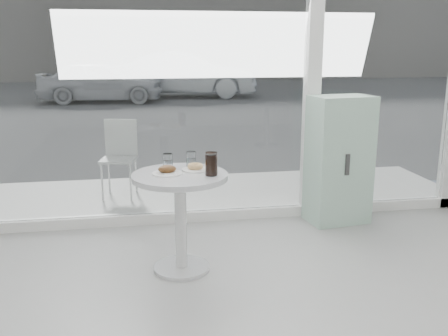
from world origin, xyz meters
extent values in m
cube|color=white|center=(0.00, 3.00, 0.05)|extent=(5.00, 0.12, 0.10)
cube|color=white|center=(0.90, 3.00, 1.50)|extent=(0.14, 0.14, 3.00)
cube|color=white|center=(-0.77, 3.00, 1.40)|extent=(3.21, 0.02, 2.60)
cube|color=white|center=(1.67, 3.00, 1.40)|extent=(1.41, 0.02, 2.60)
cylinder|color=silver|center=(-0.50, 1.90, 0.01)|extent=(0.44, 0.44, 0.03)
cylinder|color=silver|center=(-0.50, 1.90, 0.37)|extent=(0.09, 0.09, 0.70)
cylinder|color=silver|center=(-0.50, 1.90, 0.75)|extent=(0.72, 0.72, 0.04)
cube|color=silver|center=(0.00, 3.80, 0.03)|extent=(5.60, 1.60, 0.05)
cube|color=#3D3D3D|center=(0.00, 16.00, 0.00)|extent=(40.00, 24.00, 0.00)
cube|color=#97C1A9|center=(1.12, 2.76, 0.62)|extent=(0.62, 0.46, 1.24)
cube|color=#333333|center=(1.12, 2.56, 0.62)|extent=(0.04, 0.03, 0.20)
cylinder|color=silver|center=(-1.20, 3.69, 0.26)|extent=(0.02, 0.02, 0.41)
cylinder|color=silver|center=(-0.90, 3.63, 0.26)|extent=(0.02, 0.02, 0.41)
cylinder|color=silver|center=(-1.14, 4.00, 0.26)|extent=(0.02, 0.02, 0.41)
cylinder|color=silver|center=(-0.84, 3.94, 0.26)|extent=(0.02, 0.02, 0.41)
cube|color=silver|center=(-1.02, 3.81, 0.47)|extent=(0.43, 0.43, 0.03)
cube|color=silver|center=(-0.99, 3.98, 0.69)|extent=(0.36, 0.09, 0.41)
imported|color=silver|center=(-1.86, 14.17, 0.63)|extent=(3.84, 1.84, 1.27)
imported|color=#A8ACB0|center=(0.91, 15.35, 0.76)|extent=(4.79, 2.33, 1.51)
cylinder|color=white|center=(-0.59, 1.90, 0.78)|extent=(0.22, 0.22, 0.01)
cube|color=white|center=(-0.57, 1.89, 0.79)|extent=(0.12, 0.11, 0.00)
ellipsoid|color=#3D2310|center=(-0.59, 1.90, 0.81)|extent=(0.13, 0.11, 0.06)
ellipsoid|color=#3D2310|center=(-0.56, 1.92, 0.81)|extent=(0.07, 0.06, 0.04)
cylinder|color=white|center=(-0.37, 1.98, 0.78)|extent=(0.21, 0.21, 0.01)
torus|color=tan|center=(-0.37, 1.98, 0.80)|extent=(0.12, 0.12, 0.04)
cylinder|color=white|center=(-0.58, 2.06, 0.83)|extent=(0.07, 0.07, 0.12)
cylinder|color=white|center=(-0.58, 2.06, 0.81)|extent=(0.06, 0.06, 0.07)
cylinder|color=white|center=(-0.39, 2.10, 0.83)|extent=(0.08, 0.08, 0.12)
cylinder|color=white|center=(-0.39, 2.10, 0.81)|extent=(0.06, 0.06, 0.07)
cylinder|color=white|center=(-0.27, 1.81, 0.86)|extent=(0.09, 0.09, 0.17)
cylinder|color=black|center=(-0.27, 1.81, 0.85)|extent=(0.08, 0.08, 0.16)
camera|label=1|loc=(-0.79, -1.69, 1.69)|focal=40.00mm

